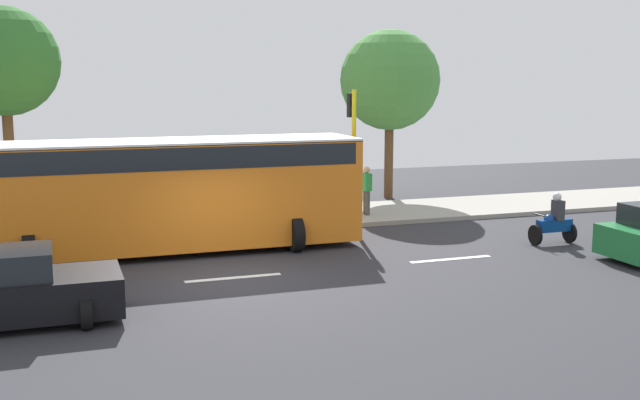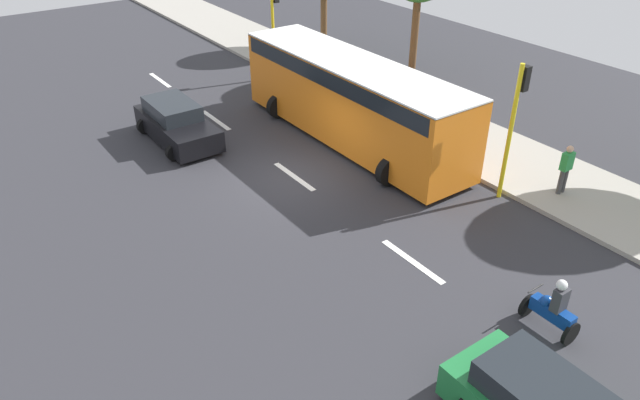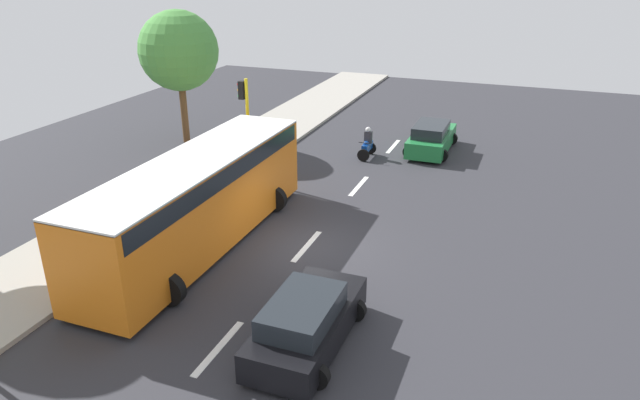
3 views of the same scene
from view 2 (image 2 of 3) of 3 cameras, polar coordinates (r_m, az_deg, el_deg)
ground_plane at (r=20.69m, az=-2.50°, el=2.15°), size 40.00×60.00×0.10m
sidewalk at (r=24.72m, az=11.28°, el=6.94°), size 4.00×60.00×0.15m
lane_stripe_north at (r=16.73m, az=8.90°, el=-5.86°), size 0.20×2.40×0.01m
lane_stripe_mid at (r=20.66m, az=-2.51°, el=2.29°), size 0.20×2.40×0.01m
lane_stripe_south at (r=25.42m, az=-10.02°, el=7.59°), size 0.20×2.40×0.01m
lane_stripe_far_south at (r=30.61m, az=-15.17°, el=11.10°), size 0.20×2.40×0.01m
car_black at (r=23.63m, az=-13.67°, el=7.19°), size 2.23×4.37×1.52m
city_bus at (r=22.58m, az=3.06°, el=10.03°), size 3.20×11.00×3.16m
motorcycle at (r=15.08m, az=21.51°, el=-9.74°), size 0.60×1.30×1.53m
pedestrian_near_signal at (r=25.15m, az=7.06°, el=10.17°), size 0.40×0.24×1.69m
pedestrian_by_tree at (r=20.54m, az=22.60°, el=2.88°), size 0.40×0.24×1.69m
traffic_light_corner at (r=19.15m, az=18.35°, el=7.96°), size 0.49×0.24×4.50m
traffic_light_midblock at (r=29.13m, az=-4.43°, el=17.10°), size 0.49×0.24×4.50m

